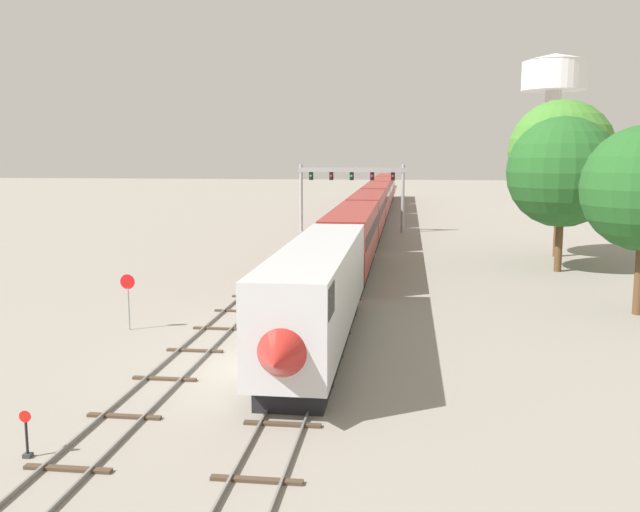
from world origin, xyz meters
TOP-DOWN VIEW (x-y plane):
  - ground_plane at (0.00, 0.00)m, footprint 400.00×400.00m
  - track_main at (2.00, 60.00)m, footprint 2.60×200.00m
  - track_near at (-3.50, 40.00)m, footprint 2.60×160.00m
  - passenger_train at (2.00, 53.67)m, footprint 3.04×120.03m
  - signal_gantry at (-0.25, 50.46)m, footprint 12.10×0.49m
  - water_tower at (29.52, 92.81)m, footprint 10.60×10.60m
  - switch_stand at (-5.10, -9.33)m, footprint 0.36×0.24m
  - stop_sign at (-8.00, 5.40)m, footprint 0.76×0.08m
  - trackside_tree_left at (17.43, 26.21)m, footprint 8.24×8.24m
  - trackside_tree_mid at (18.90, 34.04)m, footprint 8.91×8.91m

SIDE VIEW (x-z plane):
  - ground_plane at x=0.00m, z-range 0.00..0.00m
  - track_main at x=2.00m, z-range -0.01..0.15m
  - track_near at x=-3.50m, z-range -0.01..0.15m
  - switch_stand at x=-5.10m, z-range -0.21..1.25m
  - stop_sign at x=-8.00m, z-range 0.43..3.31m
  - passenger_train at x=2.00m, z-range 0.21..5.01m
  - signal_gantry at x=-0.25m, z-range 1.80..9.40m
  - trackside_tree_left at x=17.43m, z-range 1.69..13.33m
  - trackside_tree_mid at x=18.90m, z-range 2.23..15.64m
  - water_tower at x=29.52m, z-range 7.44..32.32m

